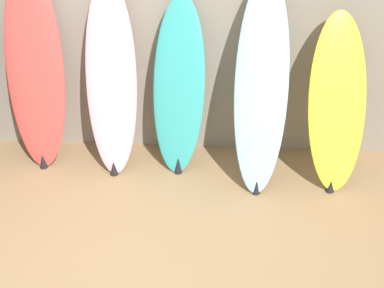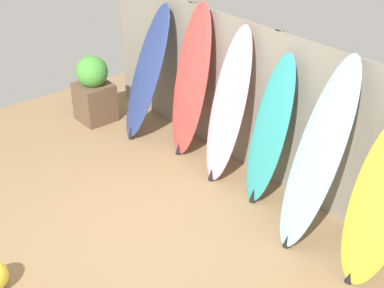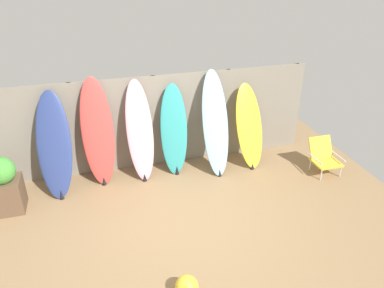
{
  "view_description": "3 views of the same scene",
  "coord_description": "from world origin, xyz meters",
  "px_view_note": "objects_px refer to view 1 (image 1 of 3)",
  "views": [
    {
      "loc": [
        0.68,
        -2.77,
        3.13
      ],
      "look_at": [
        0.46,
        0.84,
        0.77
      ],
      "focal_mm": 50.0,
      "sensor_mm": 36.0,
      "label": 1
    },
    {
      "loc": [
        3.63,
        -2.14,
        3.53
      ],
      "look_at": [
        0.02,
        0.83,
        0.87
      ],
      "focal_mm": 50.0,
      "sensor_mm": 36.0,
      "label": 2
    },
    {
      "loc": [
        -1.07,
        -4.39,
        3.81
      ],
      "look_at": [
        0.41,
        0.89,
        0.93
      ],
      "focal_mm": 35.0,
      "sensor_mm": 36.0,
      "label": 3
    }
  ],
  "objects_px": {
    "surfboard_pink_2": "(111,82)",
    "surfboard_skyblue_4": "(261,89)",
    "surfboard_red_1": "(35,72)",
    "surfboard_yellow_5": "(337,104)",
    "surfboard_teal_3": "(179,90)"
  },
  "relations": [
    {
      "from": "surfboard_red_1",
      "to": "surfboard_skyblue_4",
      "type": "relative_size",
      "value": 1.02
    },
    {
      "from": "surfboard_red_1",
      "to": "surfboard_skyblue_4",
      "type": "distance_m",
      "value": 2.12
    },
    {
      "from": "surfboard_teal_3",
      "to": "surfboard_yellow_5",
      "type": "xyz_separation_m",
      "value": [
        1.45,
        -0.12,
        -0.04
      ]
    },
    {
      "from": "surfboard_pink_2",
      "to": "surfboard_skyblue_4",
      "type": "height_order",
      "value": "surfboard_skyblue_4"
    },
    {
      "from": "surfboard_pink_2",
      "to": "surfboard_teal_3",
      "type": "distance_m",
      "value": 0.63
    },
    {
      "from": "surfboard_red_1",
      "to": "surfboard_teal_3",
      "type": "distance_m",
      "value": 1.36
    },
    {
      "from": "surfboard_skyblue_4",
      "to": "surfboard_yellow_5",
      "type": "bearing_deg",
      "value": 1.87
    },
    {
      "from": "surfboard_pink_2",
      "to": "surfboard_yellow_5",
      "type": "bearing_deg",
      "value": -2.76
    },
    {
      "from": "surfboard_teal_3",
      "to": "surfboard_skyblue_4",
      "type": "height_order",
      "value": "surfboard_skyblue_4"
    },
    {
      "from": "surfboard_teal_3",
      "to": "surfboard_skyblue_4",
      "type": "distance_m",
      "value": 0.78
    },
    {
      "from": "surfboard_pink_2",
      "to": "surfboard_yellow_5",
      "type": "distance_m",
      "value": 2.08
    },
    {
      "from": "surfboard_yellow_5",
      "to": "surfboard_pink_2",
      "type": "bearing_deg",
      "value": 177.24
    },
    {
      "from": "surfboard_red_1",
      "to": "surfboard_skyblue_4",
      "type": "bearing_deg",
      "value": -4.65
    },
    {
      "from": "surfboard_pink_2",
      "to": "surfboard_yellow_5",
      "type": "height_order",
      "value": "surfboard_pink_2"
    },
    {
      "from": "surfboard_red_1",
      "to": "surfboard_yellow_5",
      "type": "xyz_separation_m",
      "value": [
        2.8,
        -0.15,
        -0.17
      ]
    }
  ]
}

